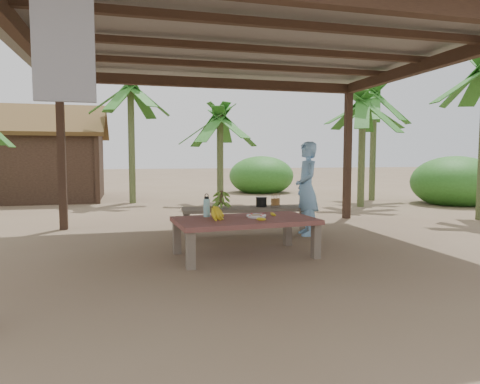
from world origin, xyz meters
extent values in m
plane|color=brown|center=(0.00, 0.00, 0.00)|extent=(80.00, 80.00, 0.00)
cube|color=black|center=(-2.80, 2.30, 1.35)|extent=(0.13, 0.13, 2.70)
cube|color=black|center=(2.80, 2.30, 1.35)|extent=(0.13, 0.13, 2.70)
cube|color=black|center=(0.00, 2.30, 2.70)|extent=(5.80, 0.14, 0.18)
cube|color=black|center=(-2.80, 0.00, 2.70)|extent=(0.14, 4.80, 0.18)
cube|color=black|center=(2.80, 0.00, 2.70)|extent=(0.14, 4.80, 0.18)
cube|color=slate|center=(0.00, 0.00, 2.92)|extent=(6.60, 5.60, 0.06)
cube|color=slate|center=(-2.10, -2.30, 2.15)|extent=(0.45, 0.05, 0.85)
cube|color=brown|center=(-0.97, -0.98, 0.22)|extent=(0.11, 0.11, 0.44)
cube|color=brown|center=(0.66, -0.85, 0.22)|extent=(0.11, 0.11, 0.44)
cube|color=brown|center=(-1.04, -0.14, 0.22)|extent=(0.11, 0.11, 0.44)
cube|color=brown|center=(0.59, -0.01, 0.22)|extent=(0.11, 0.11, 0.44)
cube|color=maroon|center=(-0.19, -0.50, 0.47)|extent=(1.88, 1.14, 0.06)
cube|color=brown|center=(-0.77, 0.90, 0.20)|extent=(0.09, 0.09, 0.40)
cube|color=brown|center=(1.29, 0.73, 0.20)|extent=(0.09, 0.09, 0.40)
cube|color=brown|center=(-0.73, 1.36, 0.20)|extent=(0.09, 0.09, 0.40)
cube|color=brown|center=(1.32, 1.19, 0.20)|extent=(0.09, 0.09, 0.40)
cube|color=brown|center=(0.28, 1.04, 0.42)|extent=(2.24, 0.78, 0.05)
cylinder|color=white|center=(-0.02, -0.45, 0.51)|extent=(0.24, 0.24, 0.01)
cylinder|color=white|center=(-0.02, -0.45, 0.52)|extent=(0.26, 0.26, 0.02)
cube|color=brown|center=(-0.02, -0.45, 0.53)|extent=(0.13, 0.10, 0.02)
ellipsoid|color=yellow|center=(-0.05, -0.76, 0.52)|extent=(0.17, 0.14, 0.04)
ellipsoid|color=yellow|center=(0.24, -0.36, 0.52)|extent=(0.08, 0.14, 0.04)
cylinder|color=#3EB9C1|center=(-0.65, -0.23, 0.62)|extent=(0.08, 0.08, 0.24)
cylinder|color=black|center=(-0.65, -0.23, 0.76)|extent=(0.06, 0.06, 0.03)
torus|color=black|center=(-0.65, -0.23, 0.79)|extent=(0.05, 0.01, 0.05)
cylinder|color=black|center=(0.53, 1.09, 0.53)|extent=(0.18, 0.18, 0.15)
imported|color=#77ADE1|center=(1.20, 0.71, 0.78)|extent=(0.45, 0.61, 1.55)
cube|color=black|center=(-4.50, 8.00, 1.00)|extent=(4.00, 3.00, 2.00)
cube|color=brown|center=(-4.50, 7.15, 2.35)|extent=(4.40, 1.73, 1.00)
cube|color=brown|center=(-4.50, 8.85, 2.35)|extent=(4.40, 1.73, 1.00)
cylinder|color=#596638|center=(4.18, 4.09, 1.36)|extent=(0.18, 0.18, 2.72)
cylinder|color=#596638|center=(0.78, 5.68, 1.21)|extent=(0.18, 0.18, 2.43)
cylinder|color=#596638|center=(-1.57, 6.45, 1.64)|extent=(0.18, 0.18, 3.27)
cylinder|color=#596638|center=(5.38, 5.52, 1.56)|extent=(0.18, 0.18, 3.12)
camera|label=1|loc=(-1.64, -5.84, 1.31)|focal=32.00mm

